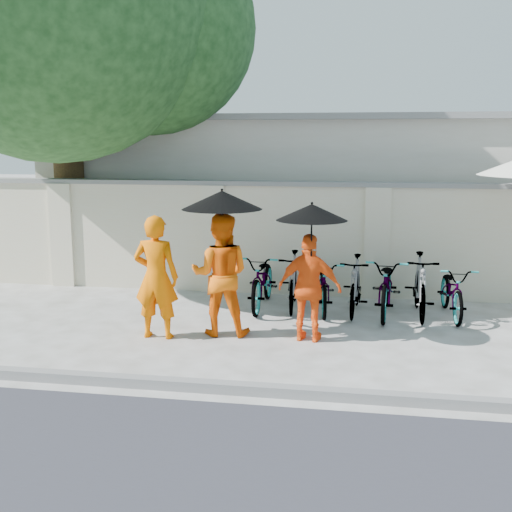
# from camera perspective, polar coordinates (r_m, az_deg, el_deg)

# --- Properties ---
(ground) EXTENTS (80.00, 80.00, 0.00)m
(ground) POSITION_cam_1_polar(r_m,az_deg,el_deg) (9.07, -2.09, -7.88)
(ground) COLOR silver
(kerb) EXTENTS (40.00, 0.16, 0.12)m
(kerb) POSITION_cam_1_polar(r_m,az_deg,el_deg) (7.49, -4.79, -11.44)
(kerb) COLOR slate
(kerb) RESTS_ON ground
(compound_wall) EXTENTS (20.00, 0.30, 2.00)m
(compound_wall) POSITION_cam_1_polar(r_m,az_deg,el_deg) (11.80, 5.81, 1.35)
(compound_wall) COLOR beige
(compound_wall) RESTS_ON ground
(building_behind) EXTENTS (14.00, 6.00, 3.20)m
(building_behind) POSITION_cam_1_polar(r_m,az_deg,el_deg) (15.48, 10.54, 5.61)
(building_behind) COLOR beige
(building_behind) RESTS_ON ground
(shade_tree) EXTENTS (6.70, 6.20, 8.20)m
(shade_tree) POSITION_cam_1_polar(r_m,az_deg,el_deg) (12.83, -16.59, 20.11)
(shade_tree) COLOR brown
(shade_tree) RESTS_ON ground
(monk_left) EXTENTS (0.65, 0.43, 1.78)m
(monk_left) POSITION_cam_1_polar(r_m,az_deg,el_deg) (9.28, -8.87, -1.86)
(monk_left) COLOR #F26901
(monk_left) RESTS_ON ground
(monk_center) EXTENTS (0.92, 0.75, 1.79)m
(monk_center) POSITION_cam_1_polar(r_m,az_deg,el_deg) (9.33, -3.17, -1.66)
(monk_center) COLOR #FF6709
(monk_center) RESTS_ON ground
(parasol_center) EXTENTS (1.15, 1.15, 1.11)m
(parasol_center) POSITION_cam_1_polar(r_m,az_deg,el_deg) (9.08, -3.05, 4.99)
(parasol_center) COLOR black
(parasol_center) RESTS_ON ground
(monk_right) EXTENTS (0.95, 0.50, 1.54)m
(monk_right) POSITION_cam_1_polar(r_m,az_deg,el_deg) (9.07, 4.79, -2.85)
(monk_right) COLOR #FF5813
(monk_right) RESTS_ON ground
(parasol_right) EXTENTS (0.98, 0.98, 1.09)m
(parasol_right) POSITION_cam_1_polar(r_m,az_deg,el_deg) (8.80, 4.99, 3.90)
(parasol_right) COLOR black
(parasol_right) RESTS_ON ground
(bike_0) EXTENTS (0.64, 1.82, 0.95)m
(bike_0) POSITION_cam_1_polar(r_m,az_deg,el_deg) (10.87, 0.64, -2.17)
(bike_0) COLOR slate
(bike_0) RESTS_ON ground
(bike_1) EXTENTS (0.53, 1.63, 0.97)m
(bike_1) POSITION_cam_1_polar(r_m,az_deg,el_deg) (10.82, 3.35, -2.22)
(bike_1) COLOR slate
(bike_1) RESTS_ON ground
(bike_2) EXTENTS (0.76, 1.74, 0.89)m
(bike_2) POSITION_cam_1_polar(r_m,az_deg,el_deg) (10.74, 6.06, -2.57)
(bike_2) COLOR slate
(bike_2) RESTS_ON ground
(bike_3) EXTENTS (0.55, 1.61, 0.95)m
(bike_3) POSITION_cam_1_polar(r_m,az_deg,el_deg) (10.65, 8.82, -2.58)
(bike_3) COLOR slate
(bike_3) RESTS_ON ground
(bike_4) EXTENTS (0.79, 1.90, 0.97)m
(bike_4) POSITION_cam_1_polar(r_m,az_deg,el_deg) (10.65, 11.60, -2.60)
(bike_4) COLOR slate
(bike_4) RESTS_ON ground
(bike_5) EXTENTS (0.48, 1.70, 1.02)m
(bike_5) POSITION_cam_1_polar(r_m,az_deg,el_deg) (10.65, 14.38, -2.58)
(bike_5) COLOR slate
(bike_5) RESTS_ON ground
(bike_6) EXTENTS (0.68, 1.67, 0.86)m
(bike_6) POSITION_cam_1_polar(r_m,az_deg,el_deg) (10.79, 17.07, -2.99)
(bike_6) COLOR slate
(bike_6) RESTS_ON ground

